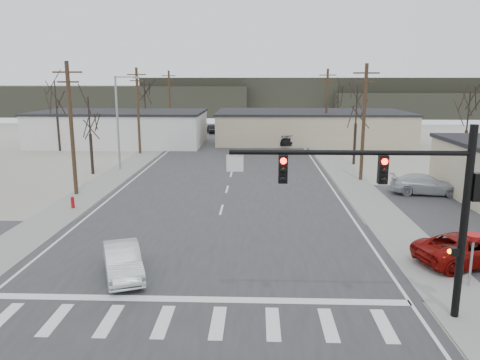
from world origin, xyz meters
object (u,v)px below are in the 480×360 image
(traffic_signal_mast, at_px, (412,196))
(sedan_crossing, at_px, (123,261))
(car_far_a, at_px, (280,139))
(car_far_b, at_px, (212,129))
(car_parked_red, at_px, (469,249))
(car_parked_silver, at_px, (425,184))
(fire_hydrant, at_px, (73,202))

(traffic_signal_mast, height_order, sedan_crossing, traffic_signal_mast)
(car_far_a, distance_m, car_far_b, 17.77)
(car_far_b, distance_m, car_parked_red, 57.62)
(car_parked_red, bearing_deg, car_parked_silver, -29.16)
(car_parked_red, bearing_deg, car_far_b, -0.18)
(sedan_crossing, xyz_separation_m, car_far_b, (-1.34, 56.90, -0.04))
(fire_hydrant, relative_size, car_parked_red, 0.16)
(sedan_crossing, bearing_deg, car_far_a, 56.87)
(car_far_b, xyz_separation_m, car_parked_silver, (20.29, -40.90, 0.07))
(sedan_crossing, relative_size, car_far_b, 1.09)
(sedan_crossing, distance_m, car_far_a, 43.44)
(car_far_b, bearing_deg, fire_hydrant, -112.21)
(sedan_crossing, xyz_separation_m, car_parked_silver, (18.94, 16.00, 0.03))
(fire_hydrant, height_order, car_far_a, car_far_a)
(car_far_a, relative_size, car_far_b, 1.47)
(fire_hydrant, xyz_separation_m, car_parked_red, (22.74, -9.00, 0.32))
(fire_hydrant, height_order, car_parked_silver, car_parked_silver)
(car_far_b, bearing_deg, car_parked_silver, -79.30)
(traffic_signal_mast, xyz_separation_m, car_parked_red, (4.65, 5.20, -3.90))
(traffic_signal_mast, height_order, car_far_b, traffic_signal_mast)
(car_far_b, bearing_deg, car_far_a, -69.89)
(fire_hydrant, distance_m, car_far_a, 35.16)
(fire_hydrant, height_order, car_far_b, car_far_b)
(sedan_crossing, bearing_deg, car_parked_silver, 19.08)
(traffic_signal_mast, relative_size, fire_hydrant, 10.29)
(traffic_signal_mast, height_order, car_parked_silver, traffic_signal_mast)
(traffic_signal_mast, bearing_deg, car_parked_red, 48.21)
(fire_hydrant, bearing_deg, car_far_a, 63.57)
(car_parked_red, bearing_deg, car_far_a, -7.91)
(traffic_signal_mast, height_order, car_parked_red, traffic_signal_mast)
(car_far_b, height_order, car_parked_red, car_parked_red)
(fire_hydrant, distance_m, sedan_crossing, 12.83)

